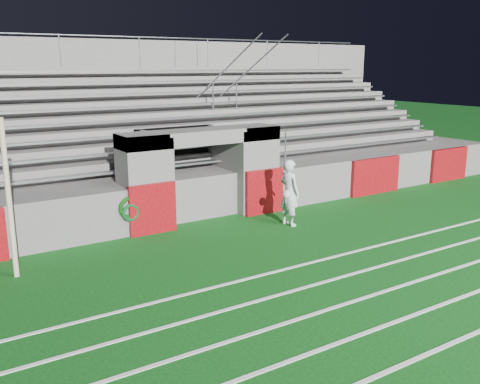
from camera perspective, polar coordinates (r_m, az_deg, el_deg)
ground at (r=12.85m, az=3.63°, el=-6.47°), size 90.00×90.00×0.00m
field_post at (r=11.91m, az=-23.42°, el=-0.76°), size 0.11×0.11×3.36m
field_markings at (r=9.65m, az=22.11°, el=-14.52°), size 28.00×8.09×0.01m
stadium_structure at (r=19.30m, az=-10.52°, el=4.65°), size 26.00×8.48×5.42m
goalkeeper_with_ball at (r=14.79m, az=5.28°, el=-0.07°), size 0.67×0.74×1.85m
hose_coil at (r=13.98m, az=-11.64°, el=-1.83°), size 0.60×0.15×0.65m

